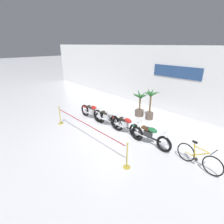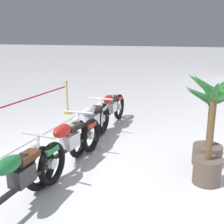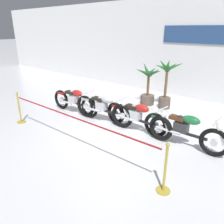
# 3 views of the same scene
# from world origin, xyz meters

# --- Properties ---
(ground_plane) EXTENTS (120.00, 120.00, 0.00)m
(ground_plane) POSITION_xyz_m (0.00, 0.00, 0.00)
(ground_plane) COLOR silver
(back_wall) EXTENTS (28.00, 0.29, 4.20)m
(back_wall) POSITION_xyz_m (0.00, 5.12, 2.10)
(back_wall) COLOR white
(back_wall) RESTS_ON ground
(motorcycle_red_0) EXTENTS (2.22, 0.62, 0.95)m
(motorcycle_red_0) POSITION_xyz_m (-1.95, 0.53, 0.48)
(motorcycle_red_0) COLOR black
(motorcycle_red_0) RESTS_ON ground
(motorcycle_silver_1) EXTENTS (2.30, 0.62, 0.96)m
(motorcycle_silver_1) POSITION_xyz_m (-0.62, 0.58, 0.48)
(motorcycle_silver_1) COLOR black
(motorcycle_silver_1) RESTS_ON ground
(motorcycle_red_2) EXTENTS (2.39, 0.62, 0.94)m
(motorcycle_red_2) POSITION_xyz_m (0.63, 0.68, 0.46)
(motorcycle_red_2) COLOR black
(motorcycle_red_2) RESTS_ON ground
(motorcycle_green_3) EXTENTS (2.31, 0.62, 0.94)m
(motorcycle_green_3) POSITION_xyz_m (2.05, 0.71, 0.47)
(motorcycle_green_3) COLOR black
(motorcycle_green_3) RESTS_ON ground
(bicycle) EXTENTS (1.75, 0.48, 0.98)m
(bicycle) POSITION_xyz_m (4.23, 0.75, 0.40)
(bicycle) COLOR black
(bicycle) RESTS_ON ground
(potted_palm_left_of_row) EXTENTS (1.15, 1.13, 1.69)m
(potted_palm_left_of_row) POSITION_xyz_m (-0.41, 3.07, 0.74)
(potted_palm_left_of_row) COLOR brown
(potted_palm_left_of_row) RESTS_ON ground
(potted_palm_right_of_row) EXTENTS (1.15, 0.95, 1.90)m
(potted_palm_right_of_row) POSITION_xyz_m (0.33, 3.11, 0.96)
(potted_palm_right_of_row) COLOR brown
(potted_palm_right_of_row) RESTS_ON ground
(stanchion_far_left) EXTENTS (5.20, 0.28, 1.05)m
(stanchion_far_left) POSITION_xyz_m (-1.20, -1.19, 0.66)
(stanchion_far_left) COLOR gold
(stanchion_far_left) RESTS_ON ground
(stanchion_mid_left) EXTENTS (0.28, 0.28, 1.05)m
(stanchion_mid_left) POSITION_xyz_m (2.49, -1.19, 0.36)
(stanchion_mid_left) COLOR gold
(stanchion_mid_left) RESTS_ON ground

